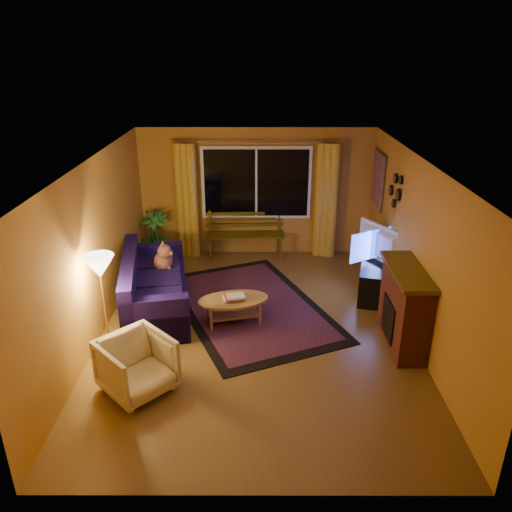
{
  "coord_description": "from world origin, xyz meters",
  "views": [
    {
      "loc": [
        0.01,
        -6.43,
        3.91
      ],
      "look_at": [
        0.0,
        0.3,
        1.05
      ],
      "focal_mm": 35.0,
      "sensor_mm": 36.0,
      "label": 1
    }
  ],
  "objects_px": {
    "bench": "(245,246)",
    "tv_console": "(374,277)",
    "sofa": "(155,284)",
    "armchair": "(137,363)",
    "coffee_table": "(233,310)",
    "floor_lamp": "(105,307)"
  },
  "relations": [
    {
      "from": "bench",
      "to": "tv_console",
      "type": "bearing_deg",
      "value": -38.67
    },
    {
      "from": "bench",
      "to": "sofa",
      "type": "height_order",
      "value": "sofa"
    },
    {
      "from": "sofa",
      "to": "armchair",
      "type": "distance_m",
      "value": 2.05
    },
    {
      "from": "armchair",
      "to": "tv_console",
      "type": "xyz_separation_m",
      "value": [
        3.43,
        2.65,
        -0.11
      ]
    },
    {
      "from": "coffee_table",
      "to": "tv_console",
      "type": "xyz_separation_m",
      "value": [
        2.34,
        1.0,
        0.08
      ]
    },
    {
      "from": "bench",
      "to": "armchair",
      "type": "distance_m",
      "value": 4.37
    },
    {
      "from": "sofa",
      "to": "coffee_table",
      "type": "height_order",
      "value": "sofa"
    },
    {
      "from": "floor_lamp",
      "to": "armchair",
      "type": "bearing_deg",
      "value": -54.44
    },
    {
      "from": "bench",
      "to": "tv_console",
      "type": "distance_m",
      "value": 2.7
    },
    {
      "from": "floor_lamp",
      "to": "sofa",
      "type": "bearing_deg",
      "value": 71.39
    },
    {
      "from": "armchair",
      "to": "coffee_table",
      "type": "relative_size",
      "value": 0.73
    },
    {
      "from": "sofa",
      "to": "floor_lamp",
      "type": "height_order",
      "value": "floor_lamp"
    },
    {
      "from": "armchair",
      "to": "floor_lamp",
      "type": "height_order",
      "value": "floor_lamp"
    },
    {
      "from": "floor_lamp",
      "to": "coffee_table",
      "type": "relative_size",
      "value": 1.35
    },
    {
      "from": "sofa",
      "to": "tv_console",
      "type": "height_order",
      "value": "sofa"
    },
    {
      "from": "bench",
      "to": "coffee_table",
      "type": "distance_m",
      "value": 2.54
    },
    {
      "from": "armchair",
      "to": "coffee_table",
      "type": "bearing_deg",
      "value": 11.82
    },
    {
      "from": "sofa",
      "to": "floor_lamp",
      "type": "bearing_deg",
      "value": -118.95
    },
    {
      "from": "coffee_table",
      "to": "tv_console",
      "type": "bearing_deg",
      "value": 23.07
    },
    {
      "from": "sofa",
      "to": "bench",
      "type": "bearing_deg",
      "value": 47.24
    },
    {
      "from": "sofa",
      "to": "coffee_table",
      "type": "bearing_deg",
      "value": -27.77
    },
    {
      "from": "sofa",
      "to": "coffee_table",
      "type": "distance_m",
      "value": 1.32
    }
  ]
}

